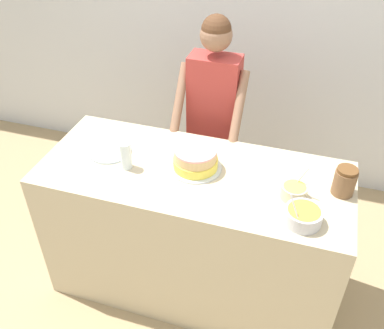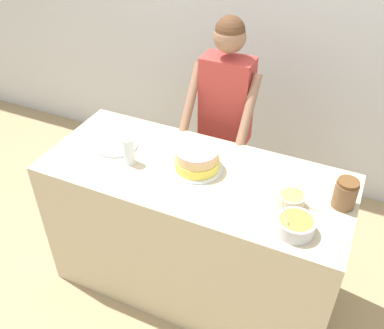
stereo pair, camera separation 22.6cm
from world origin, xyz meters
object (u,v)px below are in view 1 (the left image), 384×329
object	(u,v)px
cake	(196,160)
drinking_glass	(126,156)
ceramic_plate	(110,151)
frosting_bowl_yellow	(294,191)
frosting_bowl_orange	(303,216)
person_baker	(213,108)
stoneware_jar	(345,181)

from	to	relation	value
cake	drinking_glass	size ratio (longest dim) A/B	1.83
ceramic_plate	drinking_glass	bearing A→B (deg)	-33.84
ceramic_plate	frosting_bowl_yellow	bearing A→B (deg)	-4.48
frosting_bowl_orange	cake	bearing A→B (deg)	157.53
drinking_glass	frosting_bowl_orange	bearing A→B (deg)	-8.31
person_baker	frosting_bowl_yellow	world-z (taller)	person_baker
ceramic_plate	person_baker	bearing A→B (deg)	50.82
ceramic_plate	cake	bearing A→B (deg)	0.24
cake	ceramic_plate	xyz separation A→B (m)	(-0.53, -0.00, -0.05)
person_baker	drinking_glass	bearing A→B (deg)	-114.58
cake	stoneware_jar	bearing A→B (deg)	1.99
stoneware_jar	ceramic_plate	bearing A→B (deg)	-178.72
stoneware_jar	person_baker	bearing A→B (deg)	146.96
drinking_glass	person_baker	bearing A→B (deg)	65.42
frosting_bowl_orange	drinking_glass	bearing A→B (deg)	171.69
ceramic_plate	stoneware_jar	bearing A→B (deg)	1.28
cake	frosting_bowl_orange	world-z (taller)	frosting_bowl_orange
frosting_bowl_yellow	ceramic_plate	size ratio (longest dim) A/B	0.72
person_baker	cake	distance (m)	0.58
drinking_glass	stoneware_jar	bearing A→B (deg)	6.69
frosting_bowl_yellow	person_baker	bearing A→B (deg)	132.47
cake	frosting_bowl_orange	size ratio (longest dim) A/B	1.60
drinking_glass	stoneware_jar	distance (m)	1.16
ceramic_plate	stoneware_jar	distance (m)	1.31
frosting_bowl_yellow	ceramic_plate	world-z (taller)	frosting_bowl_yellow
frosting_bowl_orange	drinking_glass	world-z (taller)	frosting_bowl_orange
person_baker	ceramic_plate	world-z (taller)	person_baker
person_baker	ceramic_plate	size ratio (longest dim) A/B	6.38
drinking_glass	ceramic_plate	distance (m)	0.20
frosting_bowl_orange	stoneware_jar	world-z (taller)	frosting_bowl_orange
person_baker	drinking_glass	size ratio (longest dim) A/B	10.09
person_baker	cake	xyz separation A→B (m)	(0.06, -0.57, 0.00)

